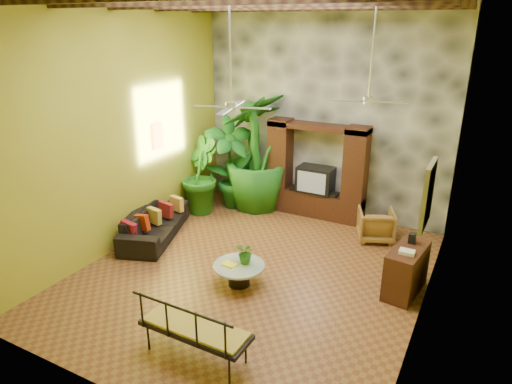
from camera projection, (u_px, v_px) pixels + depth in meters
The scene contains 21 objects.
ground at pixel (254, 272), 8.68m from camera, with size 7.00×7.00×0.00m, color brown.
back_wall at pixel (324, 111), 10.70m from camera, with size 6.00×0.02×5.00m, color #A29A24.
left_wall at pixel (122, 127), 9.12m from camera, with size 0.02×7.00×5.00m, color #A29A24.
right_wall at pixel (439, 169), 6.49m from camera, with size 0.02×7.00×5.00m, color #A29A24.
stone_accent_wall at pixel (323, 112), 10.65m from camera, with size 5.98×0.10×4.98m, color #3B3D43.
ceiling_beams at pixel (254, 0), 7.01m from camera, with size 5.95×5.36×0.22m.
entertainment_center at pixel (316, 177), 10.94m from camera, with size 2.40×0.55×2.30m.
ceiling_fan_front at pixel (231, 93), 7.25m from camera, with size 1.28×1.28×1.86m.
ceiling_fan_back at pixel (369, 88), 7.78m from camera, with size 1.28×1.28×1.86m.
wall_art_mask at pixel (157, 136), 10.07m from camera, with size 0.06×0.32×0.55m, color orange.
wall_art_painting at pixel (428, 195), 6.08m from camera, with size 0.06×0.70×0.90m, color #244E84.
sofa at pixel (155, 223), 10.00m from camera, with size 2.26×0.88×0.66m, color black.
wicker_armchair at pixel (376, 225), 9.88m from camera, with size 0.73×0.75×0.68m, color brown.
tall_plant_a at pixel (231, 164), 11.34m from camera, with size 1.22×0.83×2.32m, color #1A631D.
tall_plant_b at pixel (199, 174), 11.18m from camera, with size 1.06×0.86×1.93m, color #226B1C.
tall_plant_c at pixel (257, 152), 11.25m from camera, with size 1.63×1.63×2.91m, color #1F661A.
coffee_table at pixel (239, 272), 8.19m from camera, with size 0.93×0.93×0.40m.
centerpiece_plant at pixel (246, 253), 8.13m from camera, with size 0.36×0.31×0.40m, color #29681B.
yellow_tray at pixel (229, 265), 8.11m from camera, with size 0.26×0.18×0.03m, color #F6F71A.
iron_bench at pixel (192, 328), 6.25m from camera, with size 1.62×0.60×0.57m.
side_console at pixel (406, 270), 7.90m from camera, with size 0.48×1.06×0.85m, color #391B12.
Camera 1 is at (3.60, -6.69, 4.47)m, focal length 32.00 mm.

